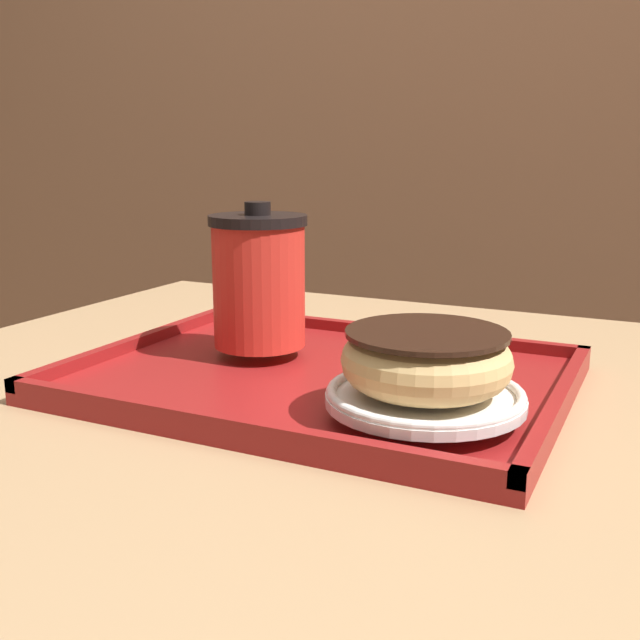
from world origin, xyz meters
name	(u,v)px	position (x,y,z in m)	size (l,w,h in m)	color
wall_behind	(566,22)	(0.00, 1.10, 1.20)	(8.00, 0.05, 2.40)	#9E6B4C
cafe_table	(354,548)	(0.00, 0.00, 0.56)	(0.99, 0.82, 0.73)	tan
serving_tray	(320,378)	(-0.03, -0.01, 0.73)	(0.45, 0.34, 0.02)	maroon
coffee_cup_front	(259,280)	(-0.12, 0.02, 0.82)	(0.10, 0.10, 0.14)	red
plate_with_chocolate_donut	(425,396)	(0.09, -0.08, 0.76)	(0.16, 0.16, 0.01)	white
donut_chocolate_glazed	(426,359)	(0.09, -0.08, 0.79)	(0.13, 0.13, 0.05)	#DBB270
spoon	(433,336)	(0.04, 0.12, 0.75)	(0.03, 0.15, 0.01)	silver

